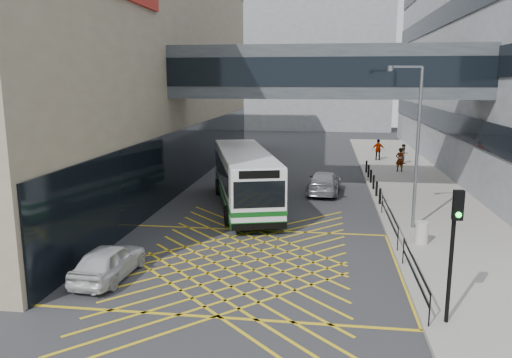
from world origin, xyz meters
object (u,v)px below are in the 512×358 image
at_px(bus, 244,177).
at_px(car_silver, 324,182).
at_px(street_lamp, 415,138).
at_px(litter_bin, 422,233).
at_px(car_dark, 257,178).
at_px(traffic_light, 454,238).
at_px(car_white, 109,261).
at_px(pedestrian_a, 400,160).
at_px(pedestrian_b, 404,154).
at_px(pedestrian_c, 378,150).

bearing_deg(bus, car_silver, 26.08).
height_order(street_lamp, litter_bin, street_lamp).
xyz_separation_m(car_dark, traffic_light, (8.02, -18.20, 2.07)).
distance_m(car_dark, car_silver, 4.50).
distance_m(bus, car_white, 11.53).
bearing_deg(pedestrian_a, car_silver, 43.05).
height_order(bus, street_lamp, street_lamp).
xyz_separation_m(street_lamp, pedestrian_b, (2.47, 18.97, -3.45)).
relative_size(car_white, car_silver, 0.86).
bearing_deg(traffic_light, car_white, 163.99).
distance_m(car_silver, traffic_light, 17.77).
xyz_separation_m(car_silver, pedestrian_a, (5.70, 7.72, 0.33)).
bearing_deg(traffic_light, pedestrian_b, 79.43).
bearing_deg(pedestrian_a, car_dark, 23.41).
distance_m(pedestrian_a, pedestrian_c, 5.59).
height_order(pedestrian_a, pedestrian_b, pedestrian_a).
distance_m(street_lamp, pedestrian_b, 19.44).
bearing_deg(street_lamp, litter_bin, -101.19).
height_order(bus, traffic_light, traffic_light).
xyz_separation_m(car_white, pedestrian_c, (12.22, 28.26, 0.42)).
height_order(car_white, pedestrian_c, pedestrian_c).
distance_m(pedestrian_b, pedestrian_c, 2.65).
bearing_deg(pedestrian_a, pedestrian_b, -113.25).
bearing_deg(car_silver, street_lamp, 122.41).
bearing_deg(traffic_light, car_silver, 97.05).
relative_size(bus, pedestrian_a, 6.38).
bearing_deg(pedestrian_a, litter_bin, 74.64).
bearing_deg(car_dark, bus, 99.01).
relative_size(pedestrian_a, pedestrian_c, 1.00).
distance_m(bus, litter_bin, 10.53).
bearing_deg(street_lamp, pedestrian_c, 73.72).
xyz_separation_m(bus, car_white, (-3.14, -11.04, -1.06)).
bearing_deg(pedestrian_c, traffic_light, 91.54).
bearing_deg(street_lamp, car_white, -162.11).
bearing_deg(pedestrian_c, bus, 65.63).
xyz_separation_m(litter_bin, pedestrian_b, (2.33, 21.29, 0.35)).
distance_m(traffic_light, pedestrian_b, 28.85).
bearing_deg(pedestrian_a, car_white, 49.23).
relative_size(bus, pedestrian_c, 6.36).
xyz_separation_m(car_dark, litter_bin, (8.60, -10.85, -0.02)).
relative_size(car_white, pedestrian_c, 2.23).
distance_m(bus, car_dark, 5.05).
bearing_deg(car_dark, car_white, 88.26).
xyz_separation_m(car_white, litter_bin, (11.79, 5.13, -0.01)).
bearing_deg(car_dark, litter_bin, 137.96).
bearing_deg(car_dark, pedestrian_c, -116.77).
height_order(bus, car_white, bus).
xyz_separation_m(pedestrian_b, pedestrian_c, (-1.90, 1.84, 0.08)).
bearing_deg(car_white, pedestrian_b, -114.64).
distance_m(street_lamp, litter_bin, 4.46).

